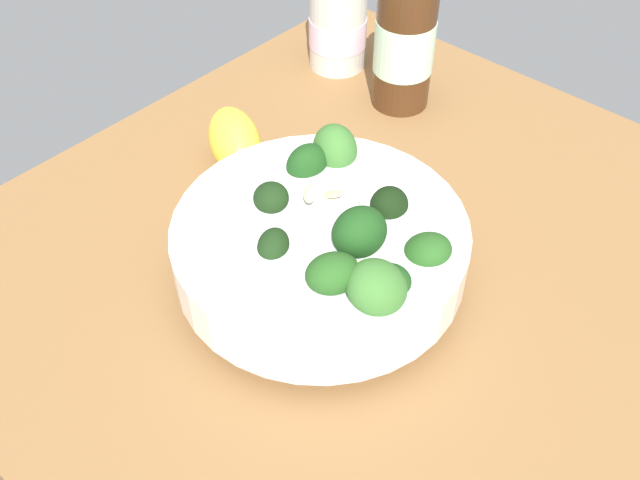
# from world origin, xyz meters

# --- Properties ---
(ground_plane) EXTENTS (0.60, 0.60, 0.05)m
(ground_plane) POSITION_xyz_m (0.00, 0.00, -0.02)
(ground_plane) COLOR brown
(bowl_of_broccoli) EXTENTS (0.22, 0.22, 0.09)m
(bowl_of_broccoli) POSITION_xyz_m (-0.02, -0.05, 0.04)
(bowl_of_broccoli) COLOR white
(bowl_of_broccoli) RESTS_ON ground_plane
(lemon_wedge) EXTENTS (0.09, 0.08, 0.05)m
(lemon_wedge) POSITION_xyz_m (-0.17, -0.00, 0.03)
(lemon_wedge) COLOR yellow
(lemon_wedge) RESTS_ON ground_plane
(bottle_tall) EXTENTS (0.06, 0.06, 0.12)m
(bottle_tall) POSITION_xyz_m (-0.21, 0.19, 0.05)
(bottle_tall) COLOR beige
(bottle_tall) RESTS_ON ground_plane
(bottle_short) EXTENTS (0.06, 0.06, 0.15)m
(bottle_short) POSITION_xyz_m (-0.12, 0.18, 0.06)
(bottle_short) COLOR #472814
(bottle_short) RESTS_ON ground_plane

